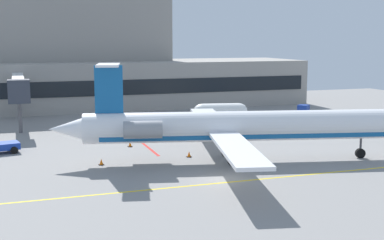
# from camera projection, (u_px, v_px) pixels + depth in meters

# --- Properties ---
(ground) EXTENTS (120.00, 120.00, 0.11)m
(ground) POSITION_uv_depth(u_px,v_px,m) (222.00, 180.00, 40.67)
(ground) COLOR gray
(terminal_building) EXTENTS (60.53, 17.16, 18.81)m
(terminal_building) POSITION_uv_depth(u_px,v_px,m) (98.00, 61.00, 84.93)
(terminal_building) COLOR gray
(terminal_building) RESTS_ON ground
(jet_bridge_west) EXTENTS (2.40, 16.08, 6.37)m
(jet_bridge_west) POSITION_uv_depth(u_px,v_px,m) (18.00, 87.00, 64.45)
(jet_bridge_west) COLOR silver
(jet_bridge_west) RESTS_ON ground
(regional_jet) EXTENTS (33.58, 27.82, 8.77)m
(regional_jet) POSITION_uv_depth(u_px,v_px,m) (239.00, 127.00, 46.29)
(regional_jet) COLOR white
(regional_jet) RESTS_ON ground
(pushback_tractor) EXTENTS (3.49, 3.28, 2.24)m
(pushback_tractor) POSITION_uv_depth(u_px,v_px,m) (305.00, 114.00, 69.55)
(pushback_tractor) COLOR #19389E
(pushback_tractor) RESTS_ON ground
(fuel_tank) EXTENTS (7.11, 3.14, 2.56)m
(fuel_tank) POSITION_uv_depth(u_px,v_px,m) (220.00, 112.00, 68.05)
(fuel_tank) COLOR white
(fuel_tank) RESTS_ON ground
(safety_cone_alpha) EXTENTS (0.47, 0.47, 0.55)m
(safety_cone_alpha) POSITION_uv_depth(u_px,v_px,m) (130.00, 144.00, 52.97)
(safety_cone_alpha) COLOR orange
(safety_cone_alpha) RESTS_ON ground
(safety_cone_bravo) EXTENTS (0.47, 0.47, 0.55)m
(safety_cone_bravo) POSITION_uv_depth(u_px,v_px,m) (101.00, 162.00, 45.29)
(safety_cone_bravo) COLOR orange
(safety_cone_bravo) RESTS_ON ground
(safety_cone_charlie) EXTENTS (0.47, 0.47, 0.55)m
(safety_cone_charlie) POSITION_uv_depth(u_px,v_px,m) (189.00, 154.00, 48.34)
(safety_cone_charlie) COLOR orange
(safety_cone_charlie) RESTS_ON ground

